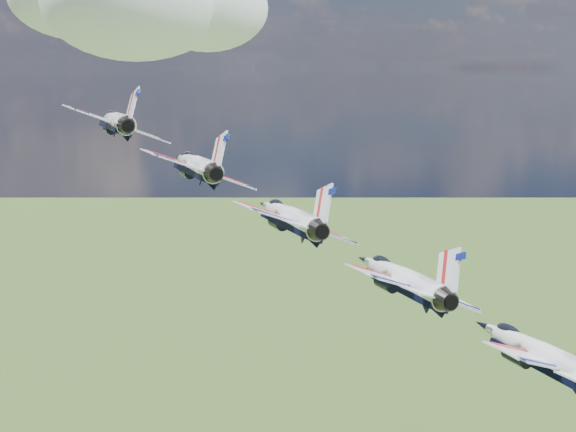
{
  "coord_description": "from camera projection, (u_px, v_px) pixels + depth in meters",
  "views": [
    {
      "loc": [
        -13.03,
        -52.6,
        159.59
      ],
      "look_at": [
        0.94,
        11.48,
        147.44
      ],
      "focal_mm": 50.0,
      "sensor_mm": 36.0,
      "label": 1
    }
  ],
  "objects": [
    {
      "name": "jet_0",
      "position": [
        115.0,
        121.0,
        78.55
      ],
      "size": [
        12.93,
        16.15,
        7.64
      ],
      "primitive_type": null,
      "rotation": [
        0.0,
        0.37,
        0.15
      ],
      "color": "white"
    },
    {
      "name": "jet_1",
      "position": [
        195.0,
        165.0,
        72.62
      ],
      "size": [
        12.93,
        16.15,
        7.64
      ],
      "primitive_type": null,
      "rotation": [
        0.0,
        0.37,
        0.15
      ],
      "color": "white"
    },
    {
      "name": "jet_2",
      "position": [
        288.0,
        216.0,
        66.7
      ],
      "size": [
        12.93,
        16.15,
        7.64
      ],
      "primitive_type": null,
      "rotation": [
        0.0,
        0.37,
        0.15
      ],
      "color": "white"
    },
    {
      "name": "jet_3",
      "position": [
        400.0,
        277.0,
        60.78
      ],
      "size": [
        12.93,
        16.15,
        7.64
      ],
      "primitive_type": null,
      "rotation": [
        0.0,
        0.37,
        0.15
      ],
      "color": "white"
    },
    {
      "name": "jet_4",
      "position": [
        535.0,
        352.0,
        54.85
      ],
      "size": [
        12.93,
        16.15,
        7.64
      ],
      "primitive_type": null,
      "rotation": [
        0.0,
        0.37,
        0.15
      ],
      "color": "silver"
    }
  ]
}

